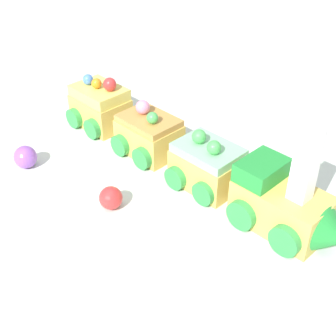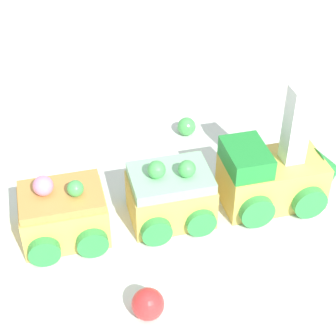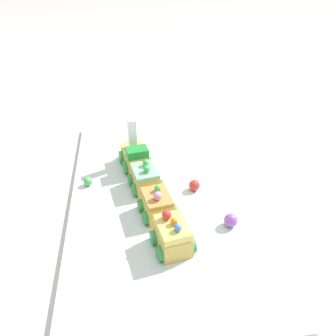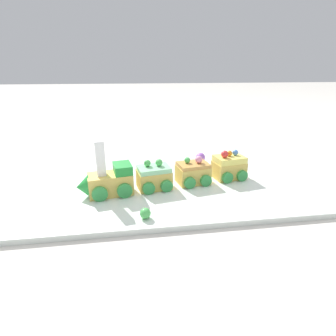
{
  "view_description": "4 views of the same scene",
  "coord_description": "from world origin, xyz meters",
  "px_view_note": "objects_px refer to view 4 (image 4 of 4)",
  "views": [
    {
      "loc": [
        0.37,
        -0.27,
        0.35
      ],
      "look_at": [
        0.02,
        -0.03,
        0.05
      ],
      "focal_mm": 50.0,
      "sensor_mm": 36.0,
      "label": 1
    },
    {
      "loc": [
        -0.01,
        -0.37,
        0.39
      ],
      "look_at": [
        0.03,
        0.04,
        0.06
      ],
      "focal_mm": 60.0,
      "sensor_mm": 36.0,
      "label": 2
    },
    {
      "loc": [
        -0.61,
        0.06,
        0.49
      ],
      "look_at": [
        0.05,
        -0.03,
        0.05
      ],
      "focal_mm": 35.0,
      "sensor_mm": 36.0,
      "label": 3
    },
    {
      "loc": [
        0.08,
        0.6,
        0.28
      ],
      "look_at": [
        -0.01,
        -0.01,
        0.05
      ],
      "focal_mm": 28.0,
      "sensor_mm": 36.0,
      "label": 4
    }
  ],
  "objects_px": {
    "cake_train_locomotive": "(107,181)",
    "cake_car_lemon": "(229,167)",
    "gumball_green": "(145,213)",
    "gumball_purple": "(201,158)",
    "gumball_red": "(160,165)",
    "cake_car_caramel": "(193,173)",
    "cake_car_mint": "(154,177)"
  },
  "relations": [
    {
      "from": "cake_car_caramel",
      "to": "gumball_red",
      "type": "bearing_deg",
      "value": -63.31
    },
    {
      "from": "cake_car_lemon",
      "to": "gumball_purple",
      "type": "distance_m",
      "value": 0.14
    },
    {
      "from": "cake_car_mint",
      "to": "gumball_red",
      "type": "relative_size",
      "value": 3.22
    },
    {
      "from": "cake_car_lemon",
      "to": "gumball_red",
      "type": "distance_m",
      "value": 0.19
    },
    {
      "from": "gumball_green",
      "to": "gumball_red",
      "type": "bearing_deg",
      "value": -102.65
    },
    {
      "from": "cake_car_lemon",
      "to": "gumball_green",
      "type": "height_order",
      "value": "cake_car_lemon"
    },
    {
      "from": "cake_train_locomotive",
      "to": "cake_car_lemon",
      "type": "xyz_separation_m",
      "value": [
        -0.31,
        -0.05,
        -0.0
      ]
    },
    {
      "from": "cake_train_locomotive",
      "to": "gumball_green",
      "type": "bearing_deg",
      "value": 113.9
    },
    {
      "from": "gumball_purple",
      "to": "gumball_red",
      "type": "xyz_separation_m",
      "value": [
        0.13,
        0.05,
        -0.0
      ]
    },
    {
      "from": "gumball_red",
      "to": "cake_car_caramel",
      "type": "bearing_deg",
      "value": 126.59
    },
    {
      "from": "cake_car_caramel",
      "to": "gumball_purple",
      "type": "bearing_deg",
      "value": -121.81
    },
    {
      "from": "cake_car_caramel",
      "to": "cake_car_lemon",
      "type": "height_order",
      "value": "cake_car_lemon"
    },
    {
      "from": "cake_car_caramel",
      "to": "gumball_purple",
      "type": "distance_m",
      "value": 0.16
    },
    {
      "from": "gumball_green",
      "to": "gumball_purple",
      "type": "bearing_deg",
      "value": -121.96
    },
    {
      "from": "cake_train_locomotive",
      "to": "gumball_green",
      "type": "relative_size",
      "value": 6.11
    },
    {
      "from": "cake_car_caramel",
      "to": "gumball_green",
      "type": "distance_m",
      "value": 0.2
    },
    {
      "from": "cake_train_locomotive",
      "to": "gumball_red",
      "type": "relative_size",
      "value": 4.9
    },
    {
      "from": "cake_car_caramel",
      "to": "gumball_purple",
      "type": "xyz_separation_m",
      "value": [
        -0.06,
        -0.15,
        -0.01
      ]
    },
    {
      "from": "gumball_purple",
      "to": "gumball_red",
      "type": "height_order",
      "value": "gumball_purple"
    },
    {
      "from": "cake_car_mint",
      "to": "cake_car_caramel",
      "type": "xyz_separation_m",
      "value": [
        -0.1,
        -0.02,
        -0.0
      ]
    },
    {
      "from": "cake_car_mint",
      "to": "cake_car_caramel",
      "type": "bearing_deg",
      "value": 179.93
    },
    {
      "from": "gumball_green",
      "to": "gumball_purple",
      "type": "xyz_separation_m",
      "value": [
        -0.19,
        -0.3,
        0.0
      ]
    },
    {
      "from": "gumball_purple",
      "to": "cake_car_lemon",
      "type": "bearing_deg",
      "value": 107.69
    },
    {
      "from": "gumball_green",
      "to": "gumball_purple",
      "type": "height_order",
      "value": "gumball_purple"
    },
    {
      "from": "cake_train_locomotive",
      "to": "gumball_red",
      "type": "height_order",
      "value": "cake_train_locomotive"
    },
    {
      "from": "cake_train_locomotive",
      "to": "gumball_red",
      "type": "xyz_separation_m",
      "value": [
        -0.14,
        -0.13,
        -0.02
      ]
    },
    {
      "from": "cake_car_mint",
      "to": "gumball_green",
      "type": "distance_m",
      "value": 0.14
    },
    {
      "from": "gumball_purple",
      "to": "cake_car_caramel",
      "type": "bearing_deg",
      "value": 68.09
    },
    {
      "from": "gumball_red",
      "to": "gumball_green",
      "type": "bearing_deg",
      "value": 77.35
    },
    {
      "from": "gumball_green",
      "to": "cake_car_caramel",
      "type": "bearing_deg",
      "value": -129.79
    },
    {
      "from": "cake_train_locomotive",
      "to": "cake_car_mint",
      "type": "height_order",
      "value": "cake_train_locomotive"
    },
    {
      "from": "cake_train_locomotive",
      "to": "cake_car_lemon",
      "type": "distance_m",
      "value": 0.31
    }
  ]
}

